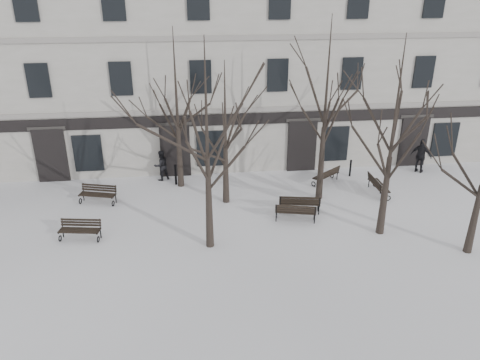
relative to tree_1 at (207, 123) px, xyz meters
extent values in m
plane|color=white|center=(2.07, -0.33, -5.18)|extent=(100.00, 100.00, 0.00)
cube|color=#B9B3AB|center=(2.07, 12.67, 0.32)|extent=(40.00, 10.00, 11.00)
cube|color=gray|center=(2.07, 7.64, -1.58)|extent=(40.00, 0.12, 0.25)
cube|color=gray|center=(2.07, 7.64, 2.12)|extent=(40.00, 0.12, 0.25)
cube|color=black|center=(2.07, 7.63, -2.08)|extent=(40.00, 0.10, 0.60)
cube|color=black|center=(-7.93, 7.61, -3.73)|extent=(1.60, 0.22, 2.90)
cube|color=#2D2B28|center=(-7.93, 7.57, -2.23)|extent=(1.90, 0.08, 0.18)
cube|color=black|center=(-6.03, 7.62, -3.68)|extent=(1.50, 0.14, 2.00)
cube|color=black|center=(-1.43, 7.61, -3.73)|extent=(1.60, 0.22, 2.90)
cube|color=#2D2B28|center=(-1.43, 7.57, -2.23)|extent=(1.90, 0.08, 0.18)
cube|color=black|center=(0.47, 7.62, -3.68)|extent=(1.50, 0.14, 2.00)
cube|color=black|center=(5.57, 7.61, -3.73)|extent=(1.60, 0.22, 2.90)
cube|color=#2D2B28|center=(5.57, 7.57, -2.23)|extent=(1.90, 0.08, 0.18)
cube|color=black|center=(7.47, 7.62, -3.68)|extent=(1.50, 0.14, 2.00)
cube|color=black|center=(12.07, 7.61, -3.73)|extent=(1.60, 0.22, 2.90)
cube|color=#2D2B28|center=(12.07, 7.57, -2.23)|extent=(1.90, 0.08, 0.18)
cube|color=black|center=(13.97, 7.62, -3.68)|extent=(1.50, 0.14, 2.00)
cube|color=black|center=(-7.93, 7.62, 0.22)|extent=(1.10, 0.14, 1.70)
cube|color=black|center=(-7.93, 7.62, 3.82)|extent=(1.10, 0.14, 1.70)
cube|color=black|center=(-3.93, 7.62, 0.22)|extent=(1.10, 0.14, 1.70)
cube|color=black|center=(-3.93, 7.62, 3.82)|extent=(1.10, 0.14, 1.70)
cube|color=black|center=(0.07, 7.62, 0.22)|extent=(1.10, 0.14, 1.70)
cube|color=black|center=(0.07, 7.62, 3.82)|extent=(1.10, 0.14, 1.70)
cube|color=black|center=(4.07, 7.62, 0.22)|extent=(1.10, 0.14, 1.70)
cube|color=black|center=(4.07, 7.62, 3.82)|extent=(1.10, 0.14, 1.70)
cube|color=black|center=(8.07, 7.62, 0.22)|extent=(1.10, 0.14, 1.70)
cube|color=black|center=(8.07, 7.62, 3.82)|extent=(1.10, 0.14, 1.70)
cube|color=black|center=(12.07, 7.62, 0.22)|extent=(1.10, 0.14, 1.70)
cube|color=black|center=(12.07, 7.62, 3.82)|extent=(1.10, 0.14, 1.70)
cone|color=black|center=(0.00, 0.00, -3.44)|extent=(0.34, 0.34, 3.48)
cone|color=black|center=(7.30, 0.24, -3.45)|extent=(0.34, 0.34, 3.46)
cone|color=black|center=(10.19, -1.62, -3.74)|extent=(0.34, 0.34, 2.88)
cone|color=black|center=(-1.18, 6.17, -3.49)|extent=(0.34, 0.34, 3.38)
cone|color=black|center=(1.01, 4.00, -3.75)|extent=(0.34, 0.34, 2.86)
cone|color=black|center=(5.62, 3.90, -3.36)|extent=(0.34, 0.34, 3.64)
torus|color=black|center=(-6.17, 1.06, -5.05)|extent=(0.09, 0.28, 0.27)
cylinder|color=black|center=(-6.11, 1.40, -4.97)|extent=(0.05, 0.05, 0.43)
cube|color=black|center=(-6.14, 1.23, -4.76)|extent=(0.13, 0.52, 0.05)
torus|color=black|center=(-4.58, 0.80, -5.05)|extent=(0.09, 0.28, 0.27)
cylinder|color=black|center=(-4.53, 1.14, -4.97)|extent=(0.05, 0.05, 0.43)
cube|color=black|center=(-4.55, 0.97, -4.76)|extent=(0.13, 0.52, 0.05)
cube|color=black|center=(-5.38, 0.89, -4.74)|extent=(1.69, 0.35, 0.03)
cube|color=black|center=(-5.36, 1.02, -4.74)|extent=(1.69, 0.35, 0.03)
cube|color=black|center=(-5.34, 1.16, -4.74)|extent=(1.69, 0.35, 0.03)
cube|color=black|center=(-5.32, 1.29, -4.74)|extent=(1.69, 0.35, 0.03)
cube|color=black|center=(-5.31, 1.32, -4.62)|extent=(1.69, 0.30, 0.09)
cube|color=black|center=(-5.31, 1.34, -4.50)|extent=(1.69, 0.30, 0.09)
cube|color=black|center=(-5.30, 1.36, -4.39)|extent=(1.69, 0.30, 0.09)
cylinder|color=black|center=(-6.10, 1.47, -4.57)|extent=(0.06, 0.14, 0.47)
cylinder|color=black|center=(-4.51, 1.22, -4.57)|extent=(0.06, 0.14, 0.47)
torus|color=black|center=(5.20, 2.52, -5.04)|extent=(0.11, 0.31, 0.30)
cylinder|color=black|center=(5.13, 2.15, -4.95)|extent=(0.05, 0.05, 0.47)
cube|color=black|center=(5.17, 2.33, -4.71)|extent=(0.16, 0.58, 0.05)
torus|color=black|center=(3.45, 2.85, -5.04)|extent=(0.11, 0.31, 0.30)
cylinder|color=black|center=(3.38, 2.48, -4.95)|extent=(0.05, 0.05, 0.47)
cube|color=black|center=(3.42, 2.67, -4.71)|extent=(0.16, 0.58, 0.05)
cube|color=black|center=(4.34, 2.73, -4.69)|extent=(1.87, 0.45, 0.04)
cube|color=black|center=(4.31, 2.58, -4.69)|extent=(1.87, 0.45, 0.04)
cube|color=black|center=(4.28, 2.44, -4.69)|extent=(1.87, 0.45, 0.04)
cube|color=black|center=(4.25, 2.29, -4.69)|extent=(1.87, 0.45, 0.04)
cube|color=black|center=(4.24, 2.25, -4.56)|extent=(1.86, 0.39, 0.09)
cube|color=black|center=(4.24, 2.23, -4.43)|extent=(1.86, 0.39, 0.09)
cube|color=black|center=(4.24, 2.21, -4.30)|extent=(1.86, 0.39, 0.09)
cylinder|color=black|center=(5.11, 2.06, -4.50)|extent=(0.07, 0.16, 0.52)
cylinder|color=black|center=(3.37, 2.40, -4.50)|extent=(0.07, 0.16, 0.52)
torus|color=black|center=(4.80, 1.69, -5.04)|extent=(0.12, 0.29, 0.29)
cylinder|color=black|center=(4.71, 1.34, -4.96)|extent=(0.05, 0.05, 0.45)
cube|color=black|center=(4.76, 1.52, -4.73)|extent=(0.18, 0.55, 0.05)
torus|color=black|center=(3.14, 2.08, -5.04)|extent=(0.12, 0.29, 0.29)
cylinder|color=black|center=(3.06, 1.73, -4.96)|extent=(0.05, 0.05, 0.45)
cube|color=black|center=(3.10, 1.91, -4.73)|extent=(0.18, 0.55, 0.05)
cube|color=black|center=(3.98, 1.93, -4.71)|extent=(1.78, 0.50, 0.04)
cube|color=black|center=(3.95, 1.79, -4.71)|extent=(1.78, 0.50, 0.04)
cube|color=black|center=(3.91, 1.65, -4.71)|extent=(1.78, 0.50, 0.04)
cube|color=black|center=(3.88, 1.52, -4.71)|extent=(1.78, 0.50, 0.04)
cube|color=black|center=(3.87, 1.48, -4.58)|extent=(1.76, 0.45, 0.09)
cube|color=black|center=(3.87, 1.46, -4.46)|extent=(1.76, 0.45, 0.09)
cube|color=black|center=(3.86, 1.44, -4.34)|extent=(1.76, 0.45, 0.09)
cylinder|color=black|center=(4.70, 1.26, -4.53)|extent=(0.07, 0.15, 0.50)
cylinder|color=black|center=(3.04, 1.65, -4.53)|extent=(0.07, 0.15, 0.50)
torus|color=black|center=(-6.02, 4.59, -5.05)|extent=(0.12, 0.29, 0.29)
cylinder|color=black|center=(-5.93, 4.93, -4.96)|extent=(0.05, 0.05, 0.44)
cube|color=black|center=(-5.98, 4.76, -4.74)|extent=(0.19, 0.53, 0.05)
torus|color=black|center=(-4.41, 4.14, -5.05)|extent=(0.12, 0.29, 0.29)
cylinder|color=black|center=(-4.32, 4.49, -4.96)|extent=(0.05, 0.05, 0.44)
cube|color=black|center=(-4.37, 4.31, -4.74)|extent=(0.19, 0.53, 0.05)
cube|color=black|center=(-5.23, 4.33, -4.72)|extent=(1.73, 0.56, 0.03)
cube|color=black|center=(-5.19, 4.46, -4.72)|extent=(1.73, 0.56, 0.03)
cube|color=black|center=(-5.16, 4.60, -4.72)|extent=(1.73, 0.56, 0.03)
cube|color=black|center=(-5.12, 4.73, -4.72)|extent=(1.73, 0.56, 0.03)
cube|color=black|center=(-5.11, 4.77, -4.59)|extent=(1.71, 0.51, 0.09)
cube|color=black|center=(-5.10, 4.79, -4.48)|extent=(1.71, 0.51, 0.09)
cube|color=black|center=(-5.10, 4.81, -4.36)|extent=(1.71, 0.51, 0.09)
cylinder|color=black|center=(-5.91, 5.01, -4.54)|extent=(0.08, 0.15, 0.49)
cylinder|color=black|center=(-4.30, 4.56, -4.54)|extent=(0.08, 0.15, 0.49)
torus|color=black|center=(7.00, 6.30, -5.05)|extent=(0.21, 0.25, 0.28)
cylinder|color=black|center=(7.21, 6.03, -4.97)|extent=(0.05, 0.05, 0.43)
cube|color=black|center=(7.11, 6.16, -4.75)|extent=(0.36, 0.44, 0.05)
torus|color=black|center=(5.72, 5.31, -5.05)|extent=(0.21, 0.25, 0.28)
cylinder|color=black|center=(5.93, 5.03, -4.97)|extent=(0.05, 0.05, 0.43)
cube|color=black|center=(5.82, 5.17, -4.75)|extent=(0.36, 0.44, 0.05)
cube|color=black|center=(6.34, 5.83, -4.73)|extent=(1.41, 1.12, 0.03)
cube|color=black|center=(6.42, 5.73, -4.73)|extent=(1.41, 1.12, 0.03)
cube|color=black|center=(6.50, 5.62, -4.73)|extent=(1.41, 1.12, 0.03)
cube|color=black|center=(6.58, 5.52, -4.73)|extent=(1.41, 1.12, 0.03)
cube|color=black|center=(6.61, 5.49, -4.61)|extent=(1.38, 1.08, 0.09)
cube|color=black|center=(6.62, 5.47, -4.50)|extent=(1.38, 1.08, 0.09)
cube|color=black|center=(6.63, 5.45, -4.38)|extent=(1.38, 1.08, 0.09)
cylinder|color=black|center=(7.26, 5.97, -4.56)|extent=(0.11, 0.13, 0.48)
cylinder|color=black|center=(5.98, 4.97, -4.56)|extent=(0.11, 0.13, 0.48)
torus|color=black|center=(8.90, 3.19, -5.04)|extent=(0.29, 0.05, 0.29)
cylinder|color=black|center=(8.54, 3.19, -4.96)|extent=(0.05, 0.05, 0.45)
cube|color=black|center=(8.72, 3.19, -4.74)|extent=(0.55, 0.06, 0.05)
torus|color=black|center=(8.92, 4.88, -5.04)|extent=(0.29, 0.05, 0.29)
cylinder|color=black|center=(8.56, 4.88, -4.96)|extent=(0.05, 0.05, 0.45)
cube|color=black|center=(8.74, 4.88, -4.74)|extent=(0.55, 0.06, 0.05)
cube|color=black|center=(8.95, 4.03, -4.72)|extent=(0.11, 1.79, 0.03)
cube|color=black|center=(8.81, 4.03, -4.72)|extent=(0.11, 1.79, 0.03)
cube|color=black|center=(8.67, 4.03, -4.72)|extent=(0.11, 1.79, 0.03)
cube|color=black|center=(8.53, 4.04, -4.72)|extent=(0.11, 1.79, 0.03)
cube|color=black|center=(8.49, 4.04, -4.59)|extent=(0.06, 1.79, 0.09)
cube|color=black|center=(8.47, 4.04, -4.47)|extent=(0.06, 1.79, 0.09)
cube|color=black|center=(8.45, 4.04, -4.35)|extent=(0.06, 1.79, 0.09)
cylinder|color=black|center=(8.46, 3.19, -4.54)|extent=(0.14, 0.04, 0.49)
cylinder|color=black|center=(8.48, 4.88, -4.54)|extent=(0.14, 0.04, 0.49)
cylinder|color=black|center=(-1.45, 6.40, -4.67)|extent=(0.12, 0.12, 1.02)
sphere|color=black|center=(-1.45, 6.40, -4.14)|extent=(0.14, 0.14, 0.14)
cylinder|color=black|center=(8.06, 6.42, -4.74)|extent=(0.11, 0.11, 0.89)
sphere|color=black|center=(8.06, 6.42, -4.28)|extent=(0.12, 0.12, 0.12)
imported|color=black|center=(-2.21, 7.09, -5.18)|extent=(1.01, 0.94, 1.66)
imported|color=black|center=(12.12, 6.55, -5.18)|extent=(1.14, 1.12, 1.93)
camera|label=1|loc=(-0.67, -16.49, 4.88)|focal=35.00mm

